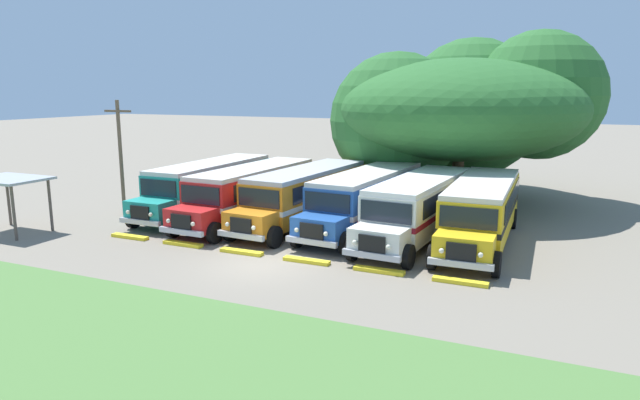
% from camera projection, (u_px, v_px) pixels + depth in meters
% --- Properties ---
extents(ground_plane, '(220.00, 220.00, 0.00)m').
position_uv_depth(ground_plane, '(260.00, 265.00, 22.27)').
color(ground_plane, slate).
extents(foreground_grass_strip, '(80.00, 10.34, 0.01)m').
position_uv_depth(foreground_grass_strip, '(81.00, 365.00, 14.16)').
color(foreground_grass_strip, '#4C7538').
rests_on(foreground_grass_strip, ground_plane).
extents(parked_bus_slot_0, '(2.70, 10.84, 2.82)m').
position_uv_depth(parked_bus_slot_0, '(209.00, 184.00, 31.89)').
color(parked_bus_slot_0, teal).
rests_on(parked_bus_slot_0, ground_plane).
extents(parked_bus_slot_1, '(3.03, 10.88, 2.82)m').
position_uv_depth(parked_bus_slot_1, '(251.00, 190.00, 29.95)').
color(parked_bus_slot_1, red).
rests_on(parked_bus_slot_1, ground_plane).
extents(parked_bus_slot_2, '(3.31, 10.93, 2.82)m').
position_uv_depth(parked_bus_slot_2, '(305.00, 193.00, 29.19)').
color(parked_bus_slot_2, orange).
rests_on(parked_bus_slot_2, ground_plane).
extents(parked_bus_slot_3, '(3.35, 10.94, 2.82)m').
position_uv_depth(parked_bus_slot_3, '(366.00, 197.00, 28.19)').
color(parked_bus_slot_3, '#23519E').
rests_on(parked_bus_slot_3, ground_plane).
extents(parked_bus_slot_4, '(3.33, 10.94, 2.82)m').
position_uv_depth(parked_bus_slot_4, '(419.00, 204.00, 26.27)').
color(parked_bus_slot_4, silver).
rests_on(parked_bus_slot_4, ground_plane).
extents(parked_bus_slot_5, '(2.86, 10.86, 2.82)m').
position_uv_depth(parked_bus_slot_5, '(482.00, 208.00, 25.41)').
color(parked_bus_slot_5, yellow).
rests_on(parked_bus_slot_5, ground_plane).
extents(curb_wheelstop_0, '(2.00, 0.36, 0.15)m').
position_uv_depth(curb_wheelstop_0, '(130.00, 237.00, 26.30)').
color(curb_wheelstop_0, yellow).
rests_on(curb_wheelstop_0, ground_plane).
extents(curb_wheelstop_1, '(2.00, 0.36, 0.15)m').
position_uv_depth(curb_wheelstop_1, '(183.00, 244.00, 25.07)').
color(curb_wheelstop_1, yellow).
rests_on(curb_wheelstop_1, ground_plane).
extents(curb_wheelstop_2, '(2.00, 0.36, 0.15)m').
position_uv_depth(curb_wheelstop_2, '(242.00, 252.00, 23.83)').
color(curb_wheelstop_2, yellow).
rests_on(curb_wheelstop_2, ground_plane).
extents(curb_wheelstop_3, '(2.00, 0.36, 0.15)m').
position_uv_depth(curb_wheelstop_3, '(306.00, 261.00, 22.60)').
color(curb_wheelstop_3, yellow).
rests_on(curb_wheelstop_3, ground_plane).
extents(curb_wheelstop_4, '(2.00, 0.36, 0.15)m').
position_uv_depth(curb_wheelstop_4, '(379.00, 271.00, 21.37)').
color(curb_wheelstop_4, yellow).
rests_on(curb_wheelstop_4, ground_plane).
extents(curb_wheelstop_5, '(2.00, 0.36, 0.15)m').
position_uv_depth(curb_wheelstop_5, '(460.00, 282.00, 20.13)').
color(curb_wheelstop_5, yellow).
rests_on(curb_wheelstop_5, ground_plane).
extents(broad_shade_tree, '(16.27, 16.84, 10.50)m').
position_uv_depth(broad_shade_tree, '(463.00, 109.00, 35.35)').
color(broad_shade_tree, brown).
rests_on(broad_shade_tree, ground_plane).
extents(utility_pole, '(1.80, 0.20, 6.36)m').
position_uv_depth(utility_pole, '(121.00, 154.00, 30.73)').
color(utility_pole, brown).
rests_on(utility_pole, ground_plane).
extents(waiting_shelter, '(3.60, 2.60, 2.72)m').
position_uv_depth(waiting_shelter, '(8.00, 183.00, 26.95)').
color(waiting_shelter, brown).
rests_on(waiting_shelter, ground_plane).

